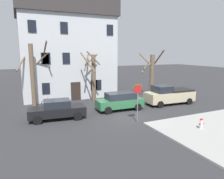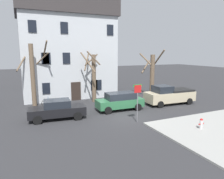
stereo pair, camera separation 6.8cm
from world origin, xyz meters
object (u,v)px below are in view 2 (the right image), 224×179
(tree_bare_far, at_px, (152,74))
(bicycle_leaning, at_px, (50,102))
(tree_bare_mid, at_px, (93,75))
(car_black_sedan, at_px, (57,109))
(pickup_truck_beige, at_px, (169,95))
(building_main, at_px, (67,48))
(tree_bare_near, at_px, (33,73))
(fire_hydrant, at_px, (201,123))
(car_green_wagon, at_px, (120,101))
(street_sign_pole, at_px, (138,96))

(tree_bare_far, distance_m, bicycle_leaning, 12.46)
(tree_bare_mid, distance_m, bicycle_leaning, 5.33)
(tree_bare_mid, distance_m, car_black_sedan, 6.84)
(tree_bare_mid, xyz_separation_m, pickup_truck_beige, (6.99, -4.30, -1.96))
(building_main, bearing_deg, tree_bare_near, -135.82)
(fire_hydrant, bearing_deg, tree_bare_near, 130.70)
(tree_bare_near, relative_size, car_green_wagon, 1.46)
(tree_bare_near, distance_m, fire_hydrant, 15.89)
(tree_bare_near, distance_m, tree_bare_mid, 6.13)
(tree_bare_mid, height_order, fire_hydrant, tree_bare_mid)
(pickup_truck_beige, bearing_deg, building_main, 133.44)
(car_green_wagon, bearing_deg, tree_bare_far, 32.03)
(pickup_truck_beige, distance_m, street_sign_pole, 7.19)
(building_main, distance_m, bicycle_leaning, 7.95)
(tree_bare_near, relative_size, tree_bare_mid, 1.17)
(tree_bare_mid, xyz_separation_m, car_green_wagon, (1.19, -4.21, -2.06))
(building_main, xyz_separation_m, fire_hydrant, (5.81, -16.10, -5.45))
(tree_bare_mid, bearing_deg, fire_hydrant, -69.88)
(street_sign_pole, bearing_deg, tree_bare_mid, 96.28)
(building_main, bearing_deg, car_green_wagon, -72.35)
(tree_bare_near, height_order, fire_hydrant, tree_bare_near)
(car_black_sedan, bearing_deg, street_sign_pole, -31.57)
(building_main, xyz_separation_m, car_black_sedan, (-3.01, -9.36, -5.14))
(street_sign_pole, bearing_deg, tree_bare_near, 129.16)
(pickup_truck_beige, xyz_separation_m, bicycle_leaning, (-11.65, 4.36, -0.61))
(street_sign_pole, bearing_deg, pickup_truck_beige, 30.56)
(car_black_sedan, bearing_deg, tree_bare_mid, 43.59)
(tree_bare_far, distance_m, car_black_sedan, 13.12)
(pickup_truck_beige, height_order, bicycle_leaning, pickup_truck_beige)
(car_green_wagon, distance_m, fire_hydrant, 7.60)
(car_green_wagon, relative_size, fire_hydrant, 6.04)
(car_green_wagon, height_order, street_sign_pole, street_sign_pole)
(tree_bare_near, distance_m, car_green_wagon, 9.09)
(building_main, bearing_deg, pickup_truck_beige, -46.56)
(car_black_sedan, relative_size, fire_hydrant, 6.28)
(pickup_truck_beige, bearing_deg, street_sign_pole, -149.44)
(bicycle_leaning, bearing_deg, tree_bare_mid, -0.81)
(car_black_sedan, distance_m, pickup_truck_beige, 11.70)
(car_black_sedan, bearing_deg, bicycle_leaning, 89.51)
(tree_bare_mid, xyz_separation_m, fire_hydrant, (4.11, -11.22, -2.43))
(tree_bare_far, bearing_deg, tree_bare_near, 176.34)
(car_green_wagon, xyz_separation_m, fire_hydrant, (2.92, -7.01, -0.38))
(fire_hydrant, bearing_deg, tree_bare_far, 72.66)
(building_main, height_order, bicycle_leaning, building_main)
(street_sign_pole, relative_size, bicycle_leaning, 1.73)
(tree_bare_near, bearing_deg, bicycle_leaning, -21.62)
(tree_bare_mid, relative_size, car_green_wagon, 1.24)
(tree_bare_far, height_order, bicycle_leaning, tree_bare_far)
(tree_bare_near, height_order, bicycle_leaning, tree_bare_near)
(tree_bare_far, xyz_separation_m, fire_hydrant, (-3.43, -10.97, -2.35))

